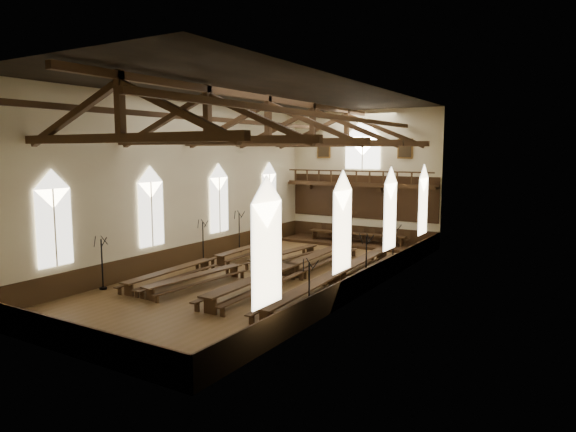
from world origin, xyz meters
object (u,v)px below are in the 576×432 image
(candelabrum_right_far, at_px, (393,257))
(refectory_row_a, at_px, (213,260))
(high_table, at_px, (356,234))
(candelabrum_left_far, at_px, (239,239))
(candelabrum_right_near, at_px, (309,301))
(dais, at_px, (356,243))
(candelabrum_right_mid, at_px, (366,271))
(refectory_row_b, at_px, (245,265))
(candelabrum_left_near, at_px, (103,273))
(refectory_row_d, at_px, (337,275))
(candelabrum_left_mid, at_px, (203,249))
(refectory_row_c, at_px, (292,267))

(candelabrum_right_far, bearing_deg, refectory_row_a, -152.48)
(high_table, bearing_deg, refectory_row_a, -109.20)
(candelabrum_left_far, xyz_separation_m, candelabrum_right_near, (11.10, -10.06, -0.10))
(dais, distance_m, candelabrum_right_mid, 12.01)
(refectory_row_a, distance_m, dais, 12.37)
(refectory_row_b, height_order, candelabrum_left_near, candelabrum_left_near)
(refectory_row_b, height_order, refectory_row_d, refectory_row_d)
(candelabrum_left_far, relative_size, candelabrum_right_far, 1.03)
(candelabrum_left_mid, bearing_deg, refectory_row_d, -5.68)
(refectory_row_a, xyz_separation_m, refectory_row_b, (2.43, -0.09, -0.01))
(refectory_row_c, xyz_separation_m, candelabrum_left_near, (-6.93, -6.91, 0.23))
(dais, bearing_deg, candelabrum_right_far, -52.12)
(high_table, xyz_separation_m, candelabrum_right_mid, (5.29, -10.76, 0.05))
(refectory_row_c, bearing_deg, dais, 95.72)
(refectory_row_d, height_order, high_table, high_table)
(refectory_row_a, relative_size, dais, 1.22)
(candelabrum_left_far, bearing_deg, refectory_row_a, -70.67)
(candelabrum_right_near, bearing_deg, candelabrum_left_mid, 150.52)
(dais, bearing_deg, refectory_row_a, -109.20)
(refectory_row_c, relative_size, candelabrum_right_mid, 5.47)
(high_table, bearing_deg, candelabrum_right_mid, -63.80)
(refectory_row_a, height_order, candelabrum_left_far, candelabrum_left_far)
(refectory_row_b, height_order, high_table, high_table)
(candelabrum_right_far, bearing_deg, candelabrum_left_near, -134.40)
(high_table, distance_m, candelabrum_right_far, 8.62)
(candelabrum_right_near, distance_m, candelabrum_right_mid, 6.00)
(candelabrum_left_mid, height_order, candelabrum_left_far, candelabrum_left_far)
(refectory_row_c, height_order, high_table, high_table)
(refectory_row_c, height_order, candelabrum_right_mid, candelabrum_right_mid)
(high_table, bearing_deg, refectory_row_c, -84.28)
(candelabrum_right_near, bearing_deg, candelabrum_left_far, 137.82)
(refectory_row_c, relative_size, refectory_row_d, 1.02)
(candelabrum_right_near, height_order, candelabrum_right_far, candelabrum_right_far)
(refectory_row_b, height_order, refectory_row_c, refectory_row_c)
(refectory_row_b, relative_size, dais, 1.21)
(refectory_row_c, height_order, candelabrum_right_far, candelabrum_right_far)
(refectory_row_a, distance_m, candelabrum_right_near, 10.65)
(refectory_row_a, height_order, refectory_row_c, refectory_row_c)
(candelabrum_left_near, distance_m, candelabrum_right_mid, 13.33)
(refectory_row_c, xyz_separation_m, candelabrum_left_mid, (-6.93, 0.74, 0.21))
(refectory_row_d, relative_size, high_table, 2.00)
(refectory_row_c, height_order, dais, refectory_row_c)
(candelabrum_left_far, bearing_deg, candelabrum_right_mid, -20.06)
(refectory_row_b, bearing_deg, candelabrum_left_far, 129.48)
(dais, bearing_deg, high_table, 74.29)
(refectory_row_a, distance_m, candelabrum_left_mid, 2.13)
(high_table, relative_size, candelabrum_right_mid, 2.69)
(dais, bearing_deg, refectory_row_d, -70.74)
(candelabrum_left_far, height_order, candelabrum_right_near, candelabrum_left_far)
(candelabrum_right_near, bearing_deg, refectory_row_a, 151.48)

